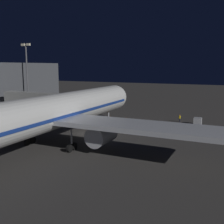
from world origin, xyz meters
name	(u,v)px	position (x,y,z in m)	size (l,w,h in m)	color
ground_plane	(84,133)	(0.00, 0.00, 0.00)	(320.00, 320.00, 0.00)	#383533
airliner_at_gate	(48,114)	(0.00, 11.00, 5.59)	(52.57, 57.75, 20.38)	silver
jet_bridge	(50,99)	(12.24, -5.31, 5.71)	(22.90, 3.40, 7.25)	#9E9E99
apron_floodlight_mast	(27,74)	(25.50, -12.78, 11.00)	(2.90, 0.50, 19.09)	#59595E
baggage_container_near_belt	(198,121)	(-19.13, -17.59, 0.84)	(1.66, 1.61, 1.67)	#B7BABF
ground_crew_near_nose_gear	(180,118)	(-14.80, -19.10, 0.99)	(0.40, 0.40, 1.80)	black
traffic_cone_nose_port	(126,119)	(-2.20, -16.54, 0.28)	(0.36, 0.36, 0.55)	orange
traffic_cone_nose_starboard	(110,117)	(2.20, -16.54, 0.28)	(0.36, 0.36, 0.55)	orange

